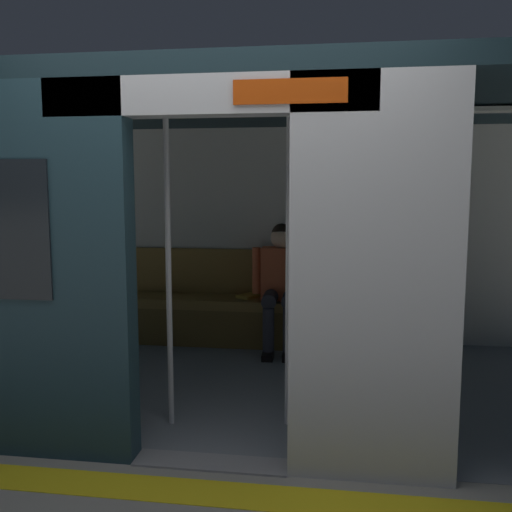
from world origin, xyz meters
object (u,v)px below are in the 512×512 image
Objects in this scene: bench_seat at (265,310)px; grab_pole_door at (168,266)px; person_seated at (281,278)px; train_car at (240,194)px; grab_pole_far at (288,266)px; book at (249,296)px; handbag at (330,292)px.

bench_seat is 2.03m from grab_pole_door.
train_car is at bearing 79.12° from person_seated.
grab_pole_door is at bearing 7.75° from grab_pole_far.
train_car is at bearing -57.68° from grab_pole_far.
grab_pole_far is at bearing 137.08° from book.
bench_seat is at bearing -173.47° from book.
book is at bearing -21.68° from person_seated.
handbag reaches higher than book.
person_seated is at bearing -82.69° from grab_pole_far.
person_seated is 5.37× the size of book.
handbag is at bearing -175.84° from bench_seat.
grab_pole_door is (0.37, 1.87, 0.69)m from bench_seat.
train_car is 1.62m from handbag.
person_seated is 4.54× the size of handbag.
bench_seat is at bearing -101.29° from grab_pole_door.
person_seated is at bearing 11.92° from handbag.
train_car is 2.24× the size of bench_seat.
person_seated is 0.49m from handbag.
person_seated reaches higher than handbag.
train_car is 0.90m from grab_pole_far.
handbag is at bearing -97.55° from grab_pole_far.
person_seated is at bearing -171.14° from book.
handbag is at bearing -168.08° from person_seated.
train_car is 1.34m from person_seated.
grab_pole_door is at bearing 114.73° from book.
handbag is (-0.61, -0.04, 0.19)m from bench_seat.
book is at bearing -83.86° from train_car.
bench_seat is 1.38× the size of grab_pole_far.
book is 0.11× the size of grab_pole_far.
grab_pole_door is 0.75m from grab_pole_far.
bench_seat is 1.38× the size of grab_pole_door.
train_car reaches higher than grab_pole_far.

